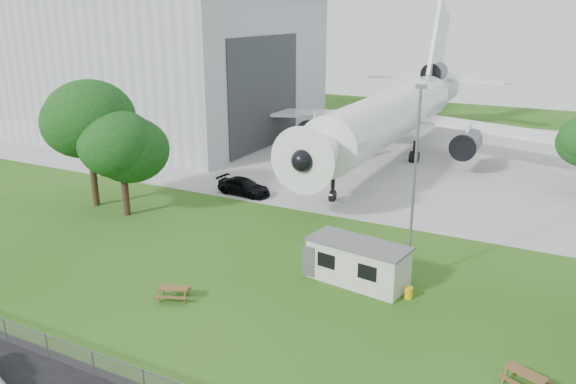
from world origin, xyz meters
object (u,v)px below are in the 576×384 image
at_px(hangar, 143,61).
at_px(picnic_west, 174,299).
at_px(site_cabin, 358,262).
at_px(airliner, 394,112).

xyz_separation_m(hangar, picnic_west, (34.69, -38.06, -9.41)).
relative_size(hangar, site_cabin, 6.22).
bearing_deg(picnic_west, site_cabin, 17.23).
relative_size(airliner, picnic_west, 26.52).
distance_m(site_cabin, picnic_west, 11.23).
height_order(site_cabin, picnic_west, site_cabin).
bearing_deg(hangar, airliner, -0.22).
distance_m(hangar, airliner, 36.21).
bearing_deg(airliner, picnic_west, -91.94).
bearing_deg(site_cabin, airliner, 103.50).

